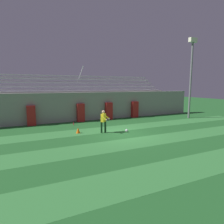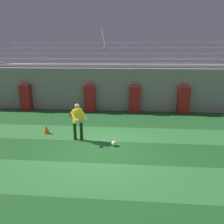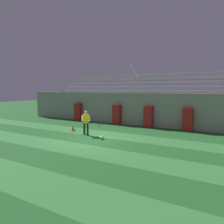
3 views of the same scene
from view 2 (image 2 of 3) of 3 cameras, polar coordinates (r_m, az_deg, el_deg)
ground_plane at (r=8.95m, az=-3.14°, el=-9.87°), size 80.00×80.00×0.00m
turf_stripe_mid at (r=7.15m, az=-5.49°, el=-16.89°), size 28.00×1.96×0.01m
turf_stripe_far at (r=10.64m, az=-1.79°, el=-5.65°), size 28.00×1.96×0.01m
back_wall at (r=14.76m, az=0.21°, el=5.92°), size 24.00×0.60×2.80m
padding_pillar_gate_left at (r=14.52m, az=-5.81°, el=3.53°), size 0.71×0.44×1.73m
padding_pillar_gate_right at (r=14.28m, az=5.96°, el=3.33°), size 0.71×0.44×1.73m
padding_pillar_far_left at (r=15.91m, az=-21.58°, el=3.57°), size 0.71×0.44×1.73m
padding_pillar_far_right at (r=14.68m, az=18.19°, el=2.98°), size 0.71×0.44×1.73m
bleacher_stand at (r=17.06m, az=0.83°, el=7.54°), size 18.00×4.05×5.43m
goalkeeper at (r=9.70m, az=-8.93°, el=-1.98°), size 0.74×0.73×1.67m
soccer_ball at (r=9.26m, az=0.53°, el=-8.21°), size 0.22×0.22×0.22m
traffic_cone at (r=11.06m, az=-16.77°, el=-4.34°), size 0.30×0.30×0.42m
water_bottle at (r=13.64m, az=-10.92°, el=-0.66°), size 0.07×0.07×0.24m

